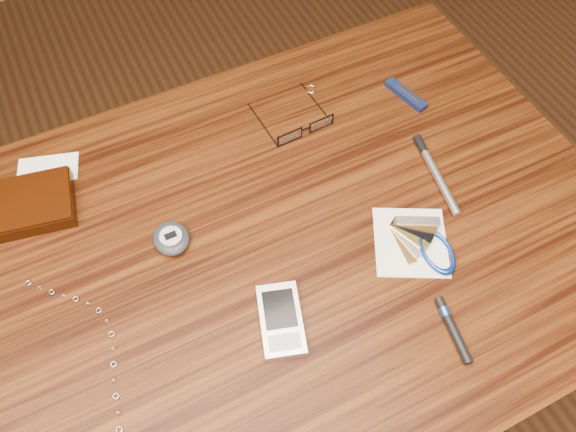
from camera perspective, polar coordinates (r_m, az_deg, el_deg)
name	(u,v)px	position (r m, az deg, el deg)	size (l,w,h in m)	color
ground	(281,389)	(1.49, -0.71, -17.16)	(3.80, 3.80, 0.00)	#472814
desk	(277,274)	(0.89, -1.15, -5.91)	(1.00, 0.70, 0.75)	#3D1C09
wallet_and_card	(32,203)	(0.90, -24.57, 1.19)	(0.15, 0.16, 0.03)	black
eyeglasses	(304,128)	(0.91, 1.60, 8.92)	(0.11, 0.11, 0.02)	black
gold_ring	(311,89)	(0.98, 2.36, 12.74)	(0.02, 0.02, 0.00)	#E4D570
pda_phone	(281,320)	(0.74, -0.72, -10.51)	(0.08, 0.11, 0.02)	silver
pedometer	(171,238)	(0.80, -11.78, -2.22)	(0.05, 0.06, 0.02)	#21242D
notepad_keys	(423,245)	(0.81, 13.57, -2.83)	(0.14, 0.15, 0.01)	white
pocket_knife	(406,95)	(0.99, 11.89, 11.98)	(0.04, 0.09, 0.01)	#0F163C
silver_pen	(433,168)	(0.89, 14.50, 4.76)	(0.04, 0.15, 0.01)	#AAA9AE
black_blue_pen	(452,327)	(0.76, 16.33, -10.81)	(0.03, 0.09, 0.01)	black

